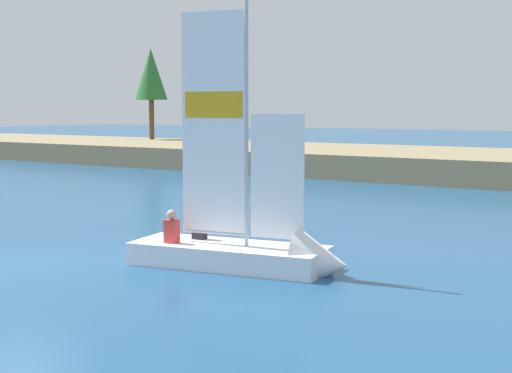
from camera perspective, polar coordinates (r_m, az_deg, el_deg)
ground_plane at (r=16.08m, az=-18.78°, el=-5.82°), size 200.00×200.00×0.00m
shore_bank at (r=36.65m, az=14.04°, el=1.76°), size 80.00×10.41×1.15m
shoreline_tree_left at (r=50.55m, az=-8.22°, el=8.64°), size 2.21×2.21×6.18m
sailboat at (r=14.72m, az=0.34°, el=-4.93°), size 4.74×2.20×6.13m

